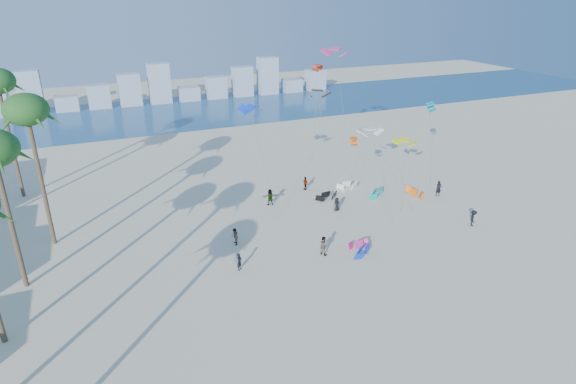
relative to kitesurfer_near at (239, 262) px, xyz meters
name	(u,v)px	position (x,y,z in m)	size (l,w,h in m)	color
ground	(338,338)	(3.63, -11.34, -0.81)	(220.00, 220.00, 0.00)	beige
ocean	(163,114)	(3.63, 60.66, -0.80)	(220.00, 220.00, 0.00)	navy
kitesurfer_near	(239,262)	(0.00, 0.00, 0.00)	(0.59, 0.39, 1.62)	black
kitesurfer_mid	(323,246)	(7.95, -0.51, 0.11)	(0.89, 0.69, 1.83)	gray
kitesurfers_far	(336,205)	(13.48, 7.09, 0.08)	(26.52, 16.89, 1.91)	black
grounded_kites	(363,203)	(16.94, 7.05, -0.37)	(14.91, 16.38, 0.93)	#E43280
flying_kites	(346,97)	(16.91, 11.99, 10.73)	(24.48, 19.93, 16.95)	orange
distant_skyline	(148,89)	(2.44, 70.66, 2.28)	(85.00, 3.00, 8.40)	#9EADBF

